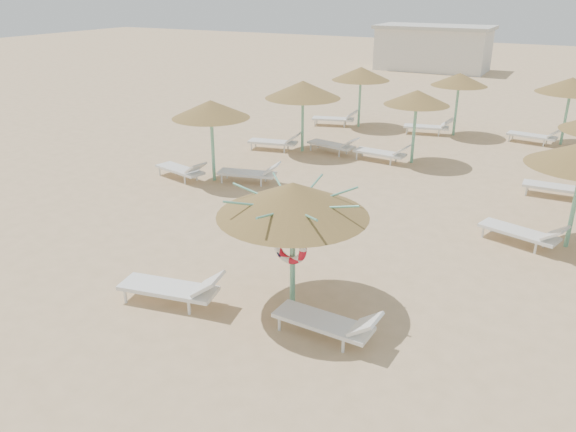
% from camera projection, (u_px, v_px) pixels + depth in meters
% --- Properties ---
extents(ground, '(120.00, 120.00, 0.00)m').
position_uv_depth(ground, '(284.00, 299.00, 11.62)').
color(ground, tan).
rests_on(ground, ground).
extents(main_palapa, '(2.93, 2.93, 2.63)m').
position_uv_depth(main_palapa, '(293.00, 200.00, 10.57)').
color(main_palapa, '#6BB99A').
rests_on(main_palapa, ground).
extents(lounger_main_a, '(2.25, 1.03, 0.79)m').
position_uv_depth(lounger_main_a, '(175.00, 288.00, 11.31)').
color(lounger_main_a, white).
rests_on(lounger_main_a, ground).
extents(lounger_main_b, '(2.04, 0.71, 0.73)m').
position_uv_depth(lounger_main_b, '(329.00, 322.00, 10.20)').
color(lounger_main_b, white).
rests_on(lounger_main_b, ground).
extents(palapa_field, '(20.76, 13.18, 2.72)m').
position_uv_depth(palapa_field, '(492.00, 108.00, 18.28)').
color(palapa_field, '#6BB99A').
rests_on(palapa_field, ground).
extents(service_hut, '(8.40, 4.40, 3.25)m').
position_uv_depth(service_hut, '(433.00, 48.00, 42.19)').
color(service_hut, silver).
rests_on(service_hut, ground).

